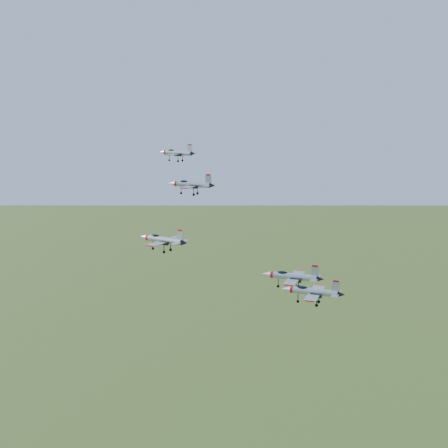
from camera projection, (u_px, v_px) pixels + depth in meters
The scene contains 5 objects.
jet_lead at pixel (177, 153), 154.10m from camera, with size 10.70×8.84×2.86m.
jet_left_high at pixel (191, 184), 137.39m from camera, with size 11.34×9.56×3.05m.
jet_right_high at pixel (163, 239), 127.05m from camera, with size 12.10×9.94×3.24m.
jet_left_low at pixel (292, 276), 133.73m from camera, with size 13.53×11.46×3.66m.
jet_right_low at pixel (312, 291), 108.99m from camera, with size 11.24×9.52×3.04m.
Camera 1 is at (67.71, -109.93, 166.39)m, focal length 50.00 mm.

